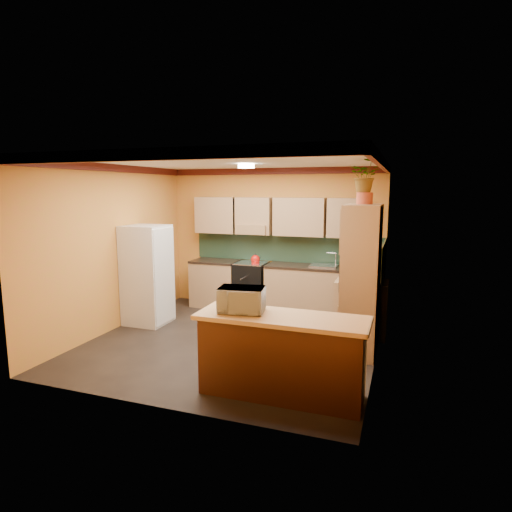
{
  "coord_description": "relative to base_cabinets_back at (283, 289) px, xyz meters",
  "views": [
    {
      "loc": [
        2.4,
        -5.78,
        2.3
      ],
      "look_at": [
        0.21,
        0.45,
        1.27
      ],
      "focal_mm": 30.0,
      "sensor_mm": 36.0,
      "label": 1
    }
  ],
  "objects": [
    {
      "name": "room_shell",
      "position": [
        -0.25,
        -1.52,
        1.65
      ],
      "size": [
        4.24,
        4.24,
        2.72
      ],
      "color": "black",
      "rests_on": "ground"
    },
    {
      "name": "base_cabinets_back",
      "position": [
        0.0,
        0.0,
        0.0
      ],
      "size": [
        3.65,
        0.6,
        0.88
      ],
      "primitive_type": "cube",
      "color": "#A27355",
      "rests_on": "ground"
    },
    {
      "name": "countertop_back",
      "position": [
        0.0,
        -0.0,
        0.46
      ],
      "size": [
        3.65,
        0.62,
        0.04
      ],
      "primitive_type": "cube",
      "color": "black",
      "rests_on": "base_cabinets_back"
    },
    {
      "name": "stove",
      "position": [
        -0.62,
        -0.0,
        0.02
      ],
      "size": [
        0.58,
        0.58,
        0.91
      ],
      "primitive_type": "cube",
      "color": "black",
      "rests_on": "ground"
    },
    {
      "name": "kettle",
      "position": [
        -0.53,
        -0.05,
        0.56
      ],
      "size": [
        0.19,
        0.19,
        0.18
      ],
      "primitive_type": null,
      "rotation": [
        0.0,
        0.0,
        0.14
      ],
      "color": "#BA120C",
      "rests_on": "stove"
    },
    {
      "name": "sink",
      "position": [
        0.78,
        0.0,
        0.5
      ],
      "size": [
        0.48,
        0.4,
        0.03
      ],
      "primitive_type": "cube",
      "color": "silver",
      "rests_on": "countertop_back"
    },
    {
      "name": "base_cabinets_right",
      "position": [
        1.53,
        -0.82,
        0.0
      ],
      "size": [
        0.6,
        0.8,
        0.88
      ],
      "primitive_type": "cube",
      "color": "#A27355",
      "rests_on": "ground"
    },
    {
      "name": "countertop_right",
      "position": [
        1.53,
        -0.82,
        0.46
      ],
      "size": [
        0.62,
        0.8,
        0.04
      ],
      "primitive_type": "cube",
      "color": "black",
      "rests_on": "base_cabinets_right"
    },
    {
      "name": "fridge",
      "position": [
        -2.02,
        -1.4,
        0.41
      ],
      "size": [
        0.68,
        0.66,
        1.7
      ],
      "primitive_type": "cube",
      "color": "silver",
      "rests_on": "ground"
    },
    {
      "name": "pantry",
      "position": [
        1.58,
        -1.56,
        0.61
      ],
      "size": [
        0.48,
        0.9,
        2.1
      ],
      "primitive_type": "cube",
      "color": "#A27355",
      "rests_on": "ground"
    },
    {
      "name": "fern_pot",
      "position": [
        1.58,
        -1.51,
        1.74
      ],
      "size": [
        0.22,
        0.22,
        0.16
      ],
      "primitive_type": "cylinder",
      "color": "#B0452A",
      "rests_on": "pantry"
    },
    {
      "name": "fern",
      "position": [
        1.58,
        -1.51,
        2.05
      ],
      "size": [
        0.45,
        0.41,
        0.45
      ],
      "primitive_type": "imported",
      "rotation": [
        0.0,
        0.0,
        0.15
      ],
      "color": "#A27355",
      "rests_on": "fern_pot"
    },
    {
      "name": "breakfast_bar",
      "position": [
        0.9,
        -3.21,
        0.0
      ],
      "size": [
        1.8,
        0.55,
        0.88
      ],
      "primitive_type": "cube",
      "color": "#44200F",
      "rests_on": "ground"
    },
    {
      "name": "bar_top",
      "position": [
        0.9,
        -3.21,
        0.47
      ],
      "size": [
        1.9,
        0.65,
        0.05
      ],
      "primitive_type": "cube",
      "color": "tan",
      "rests_on": "breakfast_bar"
    },
    {
      "name": "microwave",
      "position": [
        0.42,
        -3.21,
        0.63
      ],
      "size": [
        0.56,
        0.42,
        0.28
      ],
      "primitive_type": "imported",
      "rotation": [
        0.0,
        0.0,
        0.16
      ],
      "color": "silver",
      "rests_on": "bar_top"
    }
  ]
}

